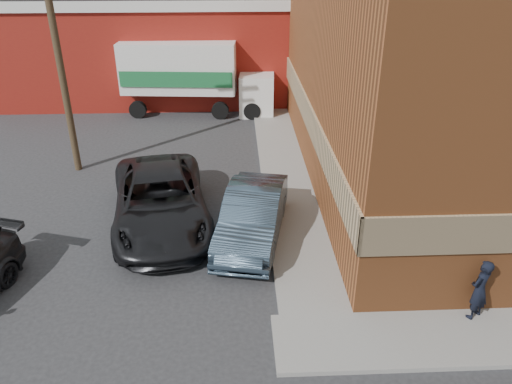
# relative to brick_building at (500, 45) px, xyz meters

# --- Properties ---
(ground) EXTENTS (90.00, 90.00, 0.00)m
(ground) POSITION_rel_brick_building_xyz_m (-8.50, -9.00, -4.68)
(ground) COLOR #28282B
(ground) RESTS_ON ground
(brick_building) EXTENTS (14.25, 18.25, 9.36)m
(brick_building) POSITION_rel_brick_building_xyz_m (0.00, 0.00, 0.00)
(brick_building) COLOR brown
(brick_building) RESTS_ON ground
(sidewalk_west) EXTENTS (1.80, 18.00, 0.12)m
(sidewalk_west) POSITION_rel_brick_building_xyz_m (-7.90, 0.00, -4.62)
(sidewalk_west) COLOR gray
(sidewalk_west) RESTS_ON ground
(warehouse) EXTENTS (16.30, 8.30, 5.60)m
(warehouse) POSITION_rel_brick_building_xyz_m (-14.50, 11.00, -1.87)
(warehouse) COLOR maroon
(warehouse) RESTS_ON ground
(utility_pole) EXTENTS (2.00, 0.26, 9.00)m
(utility_pole) POSITION_rel_brick_building_xyz_m (-16.00, 0.00, 0.06)
(utility_pole) COLOR #463623
(utility_pole) RESTS_ON ground
(man) EXTENTS (0.69, 0.64, 1.59)m
(man) POSITION_rel_brick_building_xyz_m (-4.15, -9.25, -3.77)
(man) COLOR black
(man) RESTS_ON sidewalk_south
(sedan) EXTENTS (2.56, 4.98, 1.56)m
(sedan) POSITION_rel_brick_building_xyz_m (-9.30, -5.34, -3.90)
(sedan) COLOR #324353
(sedan) RESTS_ON ground
(suv_a) EXTENTS (3.84, 6.57, 1.72)m
(suv_a) POSITION_rel_brick_building_xyz_m (-12.15, -4.40, -3.82)
(suv_a) COLOR black
(suv_a) RESTS_ON ground
(box_truck) EXTENTS (7.55, 2.78, 3.65)m
(box_truck) POSITION_rel_brick_building_xyz_m (-11.79, 6.94, -2.58)
(box_truck) COLOR white
(box_truck) RESTS_ON ground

